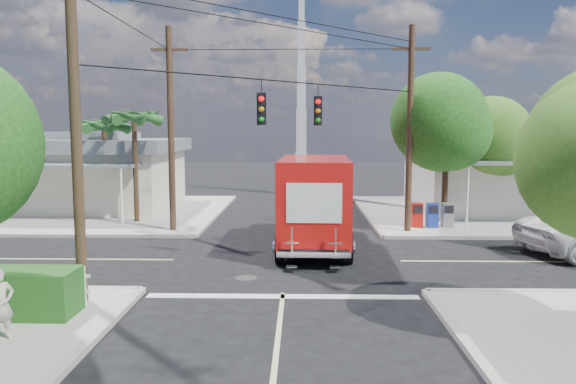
{
  "coord_description": "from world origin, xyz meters",
  "views": [
    {
      "loc": [
        0.5,
        -19.33,
        4.58
      ],
      "look_at": [
        0.0,
        2.0,
        2.2
      ],
      "focal_mm": 35.0,
      "sensor_mm": 36.0,
      "label": 1
    }
  ],
  "objects": [
    {
      "name": "palm_nw_front",
      "position": [
        -7.5,
        7.5,
        5.04
      ],
      "size": [
        3.01,
        3.08,
        5.59
      ],
      "color": "#422D1C",
      "rests_on": "sidewalk_nw"
    },
    {
      "name": "vending_boxes",
      "position": [
        6.5,
        6.2,
        0.69
      ],
      "size": [
        1.9,
        0.5,
        1.1
      ],
      "color": "#AD140D",
      "rests_on": "sidewalk_ne"
    },
    {
      "name": "building_nw",
      "position": [
        -12.0,
        12.46,
        2.22
      ],
      "size": [
        10.8,
        10.2,
        4.3
      ],
      "color": "beige",
      "rests_on": "sidewalk_nw"
    },
    {
      "name": "sidewalk_ne",
      "position": [
        10.88,
        10.88,
        0.07
      ],
      "size": [
        14.12,
        14.12,
        0.14
      ],
      "color": "#A19B91",
      "rests_on": "ground"
    },
    {
      "name": "building_ne",
      "position": [
        12.5,
        11.97,
        2.32
      ],
      "size": [
        11.8,
        10.2,
        4.5
      ],
      "color": "silver",
      "rests_on": "sidewalk_ne"
    },
    {
      "name": "palm_nw_back",
      "position": [
        -9.5,
        9.0,
        4.67
      ],
      "size": [
        3.01,
        3.08,
        5.19
      ],
      "color": "#422D1C",
      "rests_on": "sidewalk_nw"
    },
    {
      "name": "delivery_truck",
      "position": [
        1.02,
        2.35,
        1.79
      ],
      "size": [
        2.82,
        8.21,
        3.52
      ],
      "color": "black",
      "rests_on": "ground"
    },
    {
      "name": "tree_ne_front",
      "position": [
        7.21,
        6.76,
        4.77
      ],
      "size": [
        4.21,
        4.14,
        6.66
      ],
      "color": "#422D1C",
      "rests_on": "sidewalk_ne"
    },
    {
      "name": "ground",
      "position": [
        0.0,
        0.0,
        0.0
      ],
      "size": [
        120.0,
        120.0,
        0.0
      ],
      "primitive_type": "plane",
      "color": "black",
      "rests_on": "ground"
    },
    {
      "name": "utility_poles",
      "position": [
        -1.58,
        1.6,
        4.67
      ],
      "size": [
        12.0,
        10.68,
        9.0
      ],
      "color": "#473321",
      "rests_on": "ground"
    },
    {
      "name": "pedestrian",
      "position": [
        -5.81,
        -8.01,
        0.91
      ],
      "size": [
        0.63,
        0.67,
        1.54
      ],
      "primitive_type": "imported",
      "rotation": [
        0.0,
        0.0,
        0.94
      ],
      "color": "beige",
      "rests_on": "sidewalk_sw"
    },
    {
      "name": "road_markings",
      "position": [
        0.0,
        -1.47,
        0.01
      ],
      "size": [
        32.0,
        32.0,
        0.01
      ],
      "color": "beige",
      "rests_on": "ground"
    },
    {
      "name": "sidewalk_nw",
      "position": [
        -10.88,
        10.88,
        0.07
      ],
      "size": [
        14.12,
        14.12,
        0.14
      ],
      "color": "#A19B91",
      "rests_on": "ground"
    },
    {
      "name": "radio_tower",
      "position": [
        0.5,
        20.0,
        5.64
      ],
      "size": [
        0.8,
        0.8,
        17.0
      ],
      "color": "silver",
      "rests_on": "ground"
    },
    {
      "name": "tree_ne_back",
      "position": [
        9.81,
        8.96,
        4.19
      ],
      "size": [
        3.77,
        3.66,
        5.82
      ],
      "color": "#422D1C",
      "rests_on": "sidewalk_ne"
    }
  ]
}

